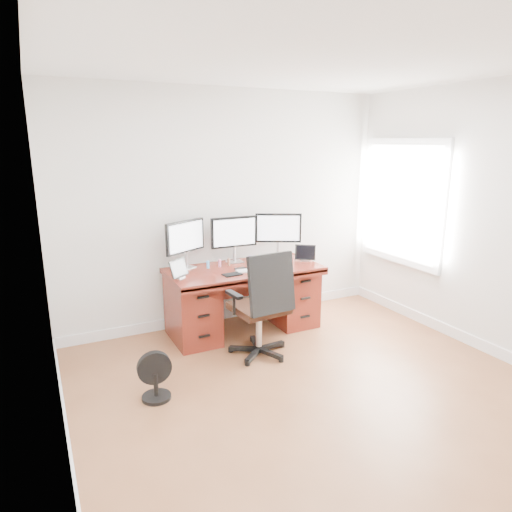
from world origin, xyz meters
name	(u,v)px	position (x,y,z in m)	size (l,w,h in m)	color
ground	(338,410)	(0.00, 0.00, 0.00)	(4.50, 4.50, 0.00)	brown
back_wall	(228,209)	(0.00, 2.25, 1.35)	(4.00, 0.10, 2.70)	white
right_wall	(511,224)	(2.00, 0.11, 1.35)	(0.10, 4.50, 2.70)	white
desk	(243,296)	(0.00, 1.83, 0.40)	(1.70, 0.80, 0.75)	#601D13
office_chair	(262,322)	(-0.11, 1.15, 0.36)	(0.64, 0.63, 1.10)	black
floor_fan	(155,377)	(-1.27, 0.82, 0.20)	(0.29, 0.24, 0.42)	black
monitor_left	(185,238)	(-0.58, 2.07, 1.09)	(0.50, 0.29, 0.53)	silver
monitor_center	(234,234)	(0.00, 2.07, 1.09)	(0.55, 0.15, 0.53)	silver
monitor_right	(278,230)	(0.58, 2.07, 1.09)	(0.50, 0.28, 0.53)	silver
tablet_left	(179,269)	(-0.76, 1.75, 0.84)	(0.23, 0.19, 0.19)	silver
tablet_right	(306,254)	(0.77, 1.75, 0.84)	(0.23, 0.20, 0.19)	silver
keyboard	(249,270)	(-0.01, 1.65, 0.76)	(0.26, 0.11, 0.01)	silver
trackpad	(269,268)	(0.23, 1.64, 0.76)	(0.14, 0.14, 0.01)	#BABCC1
drawing_tablet	(232,274)	(-0.23, 1.59, 0.76)	(0.19, 0.12, 0.01)	black
phone	(240,268)	(-0.06, 1.77, 0.76)	(0.12, 0.06, 0.01)	black
figurine_blue	(208,264)	(-0.37, 1.95, 0.80)	(0.04, 0.04, 0.09)	#5AB0F2
figurine_pink	(220,263)	(-0.23, 1.95, 0.80)	(0.04, 0.04, 0.09)	pink
figurine_brown	(229,261)	(-0.12, 1.95, 0.80)	(0.04, 0.04, 0.09)	#9A6448
figurine_purple	(250,259)	(0.14, 1.95, 0.80)	(0.04, 0.04, 0.09)	#9A76DC
figurine_yellow	(257,258)	(0.24, 1.95, 0.80)	(0.04, 0.04, 0.09)	#DBD473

